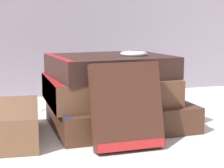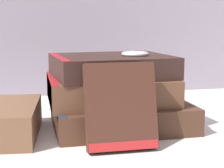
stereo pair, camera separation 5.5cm
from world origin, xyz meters
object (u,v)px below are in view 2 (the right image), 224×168
book_leaning_front (121,110)px  reading_glasses (72,109)px  book_flat_bottom (117,114)px  book_flat_top (108,66)px  pocket_watch (135,54)px  book_flat_middle (106,89)px

book_leaning_front → reading_glasses: bearing=99.4°
reading_glasses → book_flat_bottom: bearing=-54.7°
book_flat_bottom → book_flat_top: size_ratio=1.12×
book_flat_top → reading_glasses: (-0.05, 0.13, -0.10)m
book_leaning_front → pocket_watch: 0.14m
book_flat_top → pocket_watch: (0.04, -0.01, 0.02)m
book_flat_middle → book_leaning_front: bearing=-91.9°
book_flat_middle → reading_glasses: book_flat_middle is taller
book_flat_bottom → book_leaning_front: (-0.02, -0.11, 0.03)m
book_flat_middle → book_flat_top: size_ratio=1.00×
book_flat_top → pocket_watch: size_ratio=4.19×
book_flat_bottom → pocket_watch: size_ratio=4.68×
book_flat_bottom → reading_glasses: (-0.06, 0.14, -0.02)m
book_flat_middle → pocket_watch: bearing=-15.7°
book_flat_bottom → book_flat_middle: 0.05m
book_leaning_front → reading_glasses: (-0.04, 0.25, -0.05)m
book_flat_bottom → pocket_watch: (0.03, -0.00, 0.10)m
book_leaning_front → reading_glasses: size_ratio=1.16×
book_flat_middle → reading_glasses: size_ratio=1.93×
book_flat_bottom → book_leaning_front: size_ratio=1.86×
book_flat_bottom → book_flat_top: (-0.01, 0.01, 0.08)m
book_flat_middle → book_leaning_front: book_leaning_front is taller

